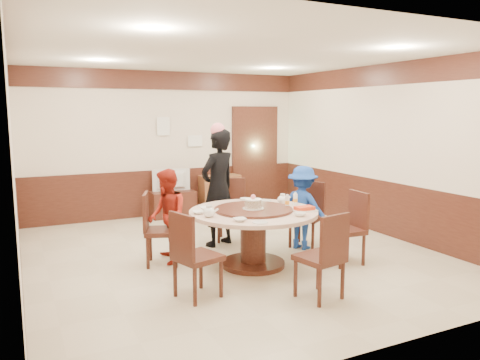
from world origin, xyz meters
name	(u,v)px	position (x,y,z in m)	size (l,w,h in m)	color
room	(233,180)	(0.01, 0.01, 1.08)	(6.00, 6.04, 2.84)	beige
banquet_table	(253,227)	(0.04, -0.56, 0.53)	(1.68, 1.68, 0.78)	#411D14
chair_0	(306,226)	(1.19, -0.09, 0.30)	(0.61, 0.61, 0.97)	#411D14
chair_1	(231,221)	(0.31, 0.73, 0.30)	(0.60, 0.60, 0.97)	#411D14
chair_2	(161,242)	(-1.04, 0.04, 0.30)	(0.57, 0.57, 0.97)	#411D14
chair_3	(196,271)	(-1.02, -1.24, 0.30)	(0.56, 0.55, 0.97)	#411D14
chair_4	(321,272)	(0.19, -1.86, 0.30)	(0.52, 0.53, 0.97)	#411D14
chair_5	(346,241)	(1.22, -1.00, 0.30)	(0.48, 0.47, 0.97)	#411D14
person_standing	(218,188)	(0.02, 0.55, 0.89)	(0.65, 0.43, 1.78)	black
person_red	(167,216)	(-0.93, 0.08, 0.64)	(0.62, 0.48, 1.27)	#A12215
person_blue	(303,208)	(1.07, -0.16, 0.62)	(0.80, 0.46, 1.24)	#183F9E
birthday_cake	(253,204)	(0.02, -0.59, 0.84)	(0.27, 0.27, 0.19)	white
teapot_left	(209,212)	(-0.63, -0.67, 0.81)	(0.17, 0.15, 0.13)	white
teapot_right	(283,200)	(0.61, -0.36, 0.81)	(0.17, 0.15, 0.13)	white
bowl_0	(206,208)	(-0.51, -0.25, 0.77)	(0.16, 0.16, 0.04)	white
bowl_1	(300,214)	(0.40, -1.11, 0.77)	(0.15, 0.15, 0.05)	white
bowl_2	(240,220)	(-0.39, -1.03, 0.77)	(0.16, 0.16, 0.04)	white
bowl_3	(302,207)	(0.68, -0.74, 0.77)	(0.14, 0.14, 0.04)	white
bowl_4	(199,212)	(-0.68, -0.44, 0.77)	(0.16, 0.16, 0.04)	white
bowl_5	(245,200)	(0.23, 0.06, 0.77)	(0.14, 0.14, 0.04)	white
saucer_near	(260,222)	(-0.21, -1.21, 0.76)	(0.18, 0.18, 0.01)	white
saucer_far	(265,201)	(0.49, -0.06, 0.76)	(0.18, 0.18, 0.01)	white
shrimp_platter	(304,209)	(0.61, -0.89, 0.78)	(0.30, 0.20, 0.06)	white
bottle_0	(287,202)	(0.53, -0.60, 0.83)	(0.06, 0.06, 0.16)	white
bottle_1	(295,199)	(0.72, -0.51, 0.83)	(0.06, 0.06, 0.16)	white
tv_stand	(173,204)	(-0.01, 2.75, 0.25)	(0.85, 0.45, 0.50)	#411D14
television	(172,180)	(-0.01, 2.75, 0.71)	(0.74, 0.10, 0.43)	gray
side_cabinet	(220,193)	(1.00, 2.78, 0.38)	(0.80, 0.40, 0.75)	brown
thermos	(222,166)	(1.05, 2.78, 0.94)	(0.15, 0.15, 0.38)	silver
notice_left	(163,126)	(-0.10, 2.96, 1.75)	(0.25, 0.00, 0.35)	white
notice_right	(195,141)	(0.55, 2.96, 1.45)	(0.30, 0.00, 0.22)	white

